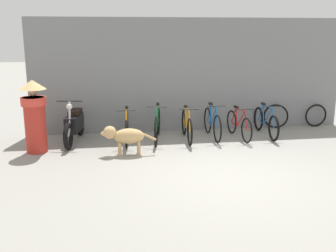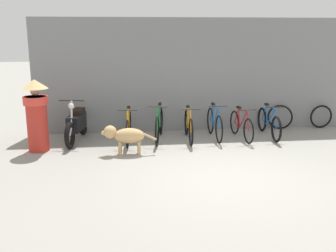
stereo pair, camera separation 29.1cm
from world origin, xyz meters
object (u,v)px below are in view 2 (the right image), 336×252
bicycle_2 (189,126)px  bicycle_3 (215,124)px  bicycle_4 (241,125)px  stray_dog (125,136)px  bicycle_0 (129,128)px  bicycle_1 (159,125)px  motorcycle (77,124)px  spare_tire_right (280,117)px  person_in_robes (37,113)px  bicycle_5 (269,123)px  spare_tire_left (321,117)px

bicycle_2 → bicycle_3: bearing=103.4°
bicycle_4 → stray_dog: (-2.89, -0.99, 0.08)m
bicycle_0 → bicycle_1: 0.76m
bicycle_1 → motorcycle: size_ratio=0.94×
spare_tire_right → bicycle_4: bearing=-148.3°
bicycle_0 → bicycle_1: bicycle_1 is taller
bicycle_4 → person_in_robes: 4.88m
bicycle_5 → spare_tire_right: size_ratio=2.58×
bicycle_2 → spare_tire_right: (2.67, 0.83, -0.01)m
bicycle_4 → spare_tire_right: (1.34, 0.83, 0.00)m
bicycle_2 → bicycle_1: bearing=-94.9°
bicycle_5 → motorcycle: size_ratio=0.93×
bicycle_1 → bicycle_3: 1.40m
motorcycle → bicycle_5: bearing=97.5°
bicycle_0 → bicycle_3: 2.15m
spare_tire_right → spare_tire_left: bearing=0.2°
bicycle_1 → person_in_robes: (-2.77, -0.60, 0.49)m
bicycle_2 → motorcycle: bearing=-91.1°
stray_dog → motorcycle: bearing=-42.5°
bicycle_0 → stray_dog: bicycle_0 is taller
bicycle_0 → stray_dog: 0.99m
bicycle_3 → bicycle_4: size_ratio=1.04×
bicycle_0 → spare_tire_right: (4.14, 0.82, -0.02)m
bicycle_2 → spare_tire_left: 3.95m
person_in_robes → spare_tire_right: size_ratio=2.38×
bicycle_3 → bicycle_5: bearing=90.1°
motorcycle → bicycle_1: bearing=95.6°
bicycle_0 → bicycle_5: (3.56, 0.12, -0.01)m
bicycle_2 → spare_tire_right: bearing=110.4°
spare_tire_right → stray_dog: bearing=-156.8°
bicycle_2 → bicycle_5: 2.09m
bicycle_3 → spare_tire_right: bicycle_3 is taller
spare_tire_right → bicycle_0: bearing=-168.7°
motorcycle → spare_tire_left: motorcycle is taller
spare_tire_left → spare_tire_right: (-1.19, -0.00, 0.02)m
bicycle_3 → person_in_robes: bearing=-81.5°
motorcycle → person_in_robes: 1.12m
bicycle_1 → bicycle_2: bearing=92.3°
motorcycle → stray_dog: motorcycle is taller
bicycle_1 → stray_dog: 1.37m
bicycle_2 → bicycle_5: bicycle_2 is taller
bicycle_0 → motorcycle: 1.27m
bicycle_1 → spare_tire_left: size_ratio=2.72×
stray_dog → spare_tire_right: spare_tire_right is taller
bicycle_0 → bicycle_5: 3.56m
bicycle_2 → spare_tire_left: size_ratio=2.59×
person_in_robes → spare_tire_left: size_ratio=2.50×
bicycle_1 → bicycle_2: 0.73m
stray_dog → bicycle_1: bearing=-125.1°
bicycle_3 → spare_tire_right: size_ratio=2.42×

